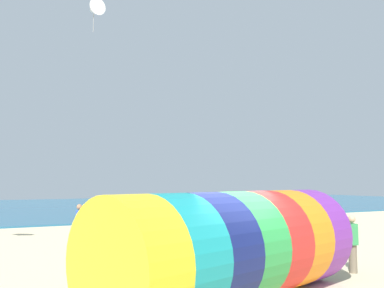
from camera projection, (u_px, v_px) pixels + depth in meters
sea at (26, 208)px, 43.97m from camera, size 120.00×40.00×0.10m
giant_inflatable_tube at (233, 246)px, 9.69m from camera, size 7.37×4.48×2.48m
kite_handler at (352, 243)px, 12.80m from camera, size 0.34×0.42×1.70m
kite_white_delta at (94, 9)px, 22.69m from camera, size 1.09×1.10×1.71m
bystander_mid_beach at (79, 225)px, 17.90m from camera, size 0.35×0.42×1.77m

